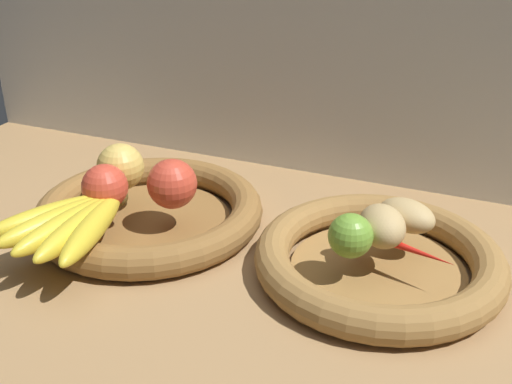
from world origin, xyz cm
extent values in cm
cube|color=#9E774C|center=(0.00, 0.00, -1.50)|extent=(140.00, 90.00, 3.00)
cube|color=silver|center=(0.00, 30.00, 27.50)|extent=(140.00, 3.00, 55.00)
cylinder|color=brown|center=(-17.40, 1.17, 0.50)|extent=(23.70, 23.70, 1.00)
torus|color=brown|center=(-17.40, 1.17, 2.27)|extent=(33.45, 33.45, 4.54)
cylinder|color=olive|center=(16.66, 1.17, 0.50)|extent=(22.49, 22.49, 1.00)
torus|color=olive|center=(16.66, 1.17, 2.27)|extent=(31.96, 31.96, 4.54)
sphere|color=#CC422D|center=(-20.93, -3.97, 7.75)|extent=(6.43, 6.43, 6.43)
sphere|color=#CC422D|center=(-12.53, -0.43, 8.05)|extent=(7.02, 7.02, 7.02)
sphere|color=#DBB756|center=(-22.55, 2.25, 8.03)|extent=(6.99, 6.99, 6.99)
ellipsoid|color=gold|center=(-24.12, -11.05, 6.18)|extent=(11.94, 17.41, 3.28)
ellipsoid|color=gold|center=(-22.54, -11.77, 6.18)|extent=(9.03, 18.28, 3.28)
ellipsoid|color=gold|center=(-20.84, -12.18, 6.18)|extent=(5.79, 18.49, 3.28)
ellipsoid|color=gold|center=(-19.10, -12.26, 6.18)|extent=(4.21, 18.35, 3.28)
ellipsoid|color=gold|center=(-17.38, -12.00, 6.18)|extent=(7.56, 18.46, 3.28)
sphere|color=brown|center=(-19.57, -3.17, 6.18)|extent=(2.95, 2.95, 2.95)
ellipsoid|color=tan|center=(16.66, 1.17, 7.04)|extent=(8.57, 9.37, 5.01)
ellipsoid|color=tan|center=(18.89, 6.07, 6.59)|extent=(9.35, 7.99, 4.10)
sphere|color=#6B9E33|center=(13.78, -3.15, 7.29)|extent=(5.50, 5.50, 5.50)
cone|color=red|center=(19.15, 0.18, 5.47)|extent=(14.47, 5.89, 1.87)
camera|label=1|loc=(28.08, -66.48, 44.13)|focal=43.02mm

